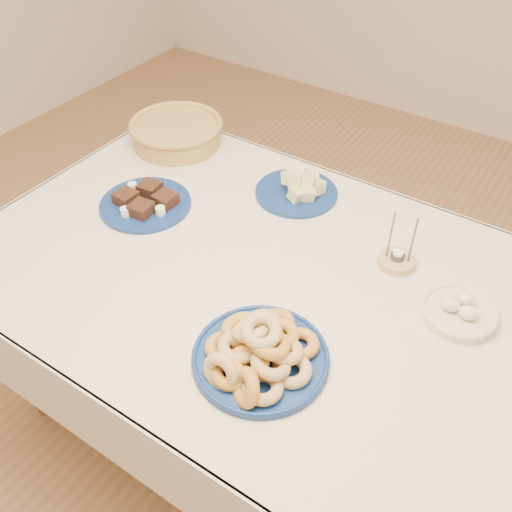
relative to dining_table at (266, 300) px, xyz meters
name	(u,v)px	position (x,y,z in m)	size (l,w,h in m)	color
ground	(264,422)	(0.00, 0.00, -0.64)	(5.00, 5.00, 0.00)	olive
dining_table	(266,300)	(0.00, 0.00, 0.00)	(1.71, 1.11, 0.75)	brown
donut_platter	(259,353)	(0.15, -0.27, 0.14)	(0.38, 0.38, 0.15)	navy
melon_plate	(299,188)	(-0.11, 0.36, 0.13)	(0.29, 0.29, 0.09)	navy
brownie_plate	(145,202)	(-0.48, 0.04, 0.12)	(0.31, 0.31, 0.05)	navy
wicker_basket	(176,132)	(-0.64, 0.40, 0.15)	(0.37, 0.37, 0.09)	olive
candle_holder	(397,260)	(0.28, 0.23, 0.12)	(0.12, 0.12, 0.17)	tan
egg_bowl	(459,311)	(0.49, 0.13, 0.13)	(0.22, 0.22, 0.06)	beige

